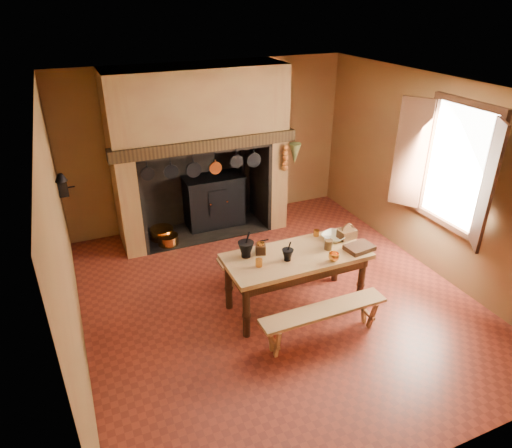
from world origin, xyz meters
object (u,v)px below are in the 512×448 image
(iron_range, at_px, (214,200))
(wicker_basket, at_px, (347,233))
(bench_front, at_px, (324,316))
(work_table, at_px, (296,263))
(coffee_grinder, at_px, (261,248))
(mixing_bowl, at_px, (334,237))

(iron_range, bearing_deg, wicker_basket, -68.24)
(iron_range, height_order, bench_front, iron_range)
(work_table, height_order, coffee_grinder, coffee_grinder)
(mixing_bowl, height_order, wicker_basket, wicker_basket)
(iron_range, height_order, wicker_basket, iron_range)
(bench_front, xyz_separation_m, mixing_bowl, (0.64, 0.87, 0.50))
(bench_front, bearing_deg, wicker_basket, 45.42)
(coffee_grinder, bearing_deg, mixing_bowl, 16.90)
(bench_front, bearing_deg, mixing_bowl, 53.60)
(mixing_bowl, bearing_deg, work_table, -167.07)
(iron_range, height_order, mixing_bowl, iron_range)
(iron_range, relative_size, wicker_basket, 6.58)
(bench_front, xyz_separation_m, coffee_grinder, (-0.41, 0.93, 0.54))
(iron_range, bearing_deg, bench_front, -86.54)
(iron_range, relative_size, work_table, 0.87)
(work_table, bearing_deg, mixing_bowl, 12.93)
(mixing_bowl, bearing_deg, bench_front, -126.40)
(coffee_grinder, height_order, mixing_bowl, coffee_grinder)
(mixing_bowl, bearing_deg, iron_range, 108.44)
(iron_range, distance_m, mixing_bowl, 2.70)
(iron_range, xyz_separation_m, coffee_grinder, (-0.20, -2.49, 0.39))
(iron_range, distance_m, bench_front, 3.42)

